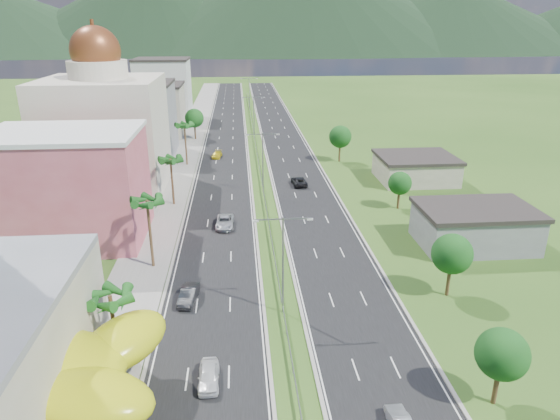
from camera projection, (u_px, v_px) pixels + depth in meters
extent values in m
plane|color=#2D5119|center=(293.00, 373.00, 44.34)|extent=(500.00, 500.00, 0.00)
cube|color=black|center=(226.00, 143.00, 127.55)|extent=(11.00, 260.00, 0.04)
cube|color=black|center=(284.00, 142.00, 128.73)|extent=(11.00, 260.00, 0.04)
cube|color=gray|center=(188.00, 144.00, 126.79)|extent=(7.00, 260.00, 0.12)
cube|color=gray|center=(258.00, 158.00, 111.17)|extent=(0.08, 216.00, 0.28)
cube|color=gray|center=(247.00, 95.00, 206.24)|extent=(0.10, 0.12, 0.70)
cylinder|color=gray|center=(283.00, 266.00, 51.70)|extent=(0.20, 0.20, 11.00)
cube|color=gray|center=(269.00, 220.00, 49.70)|extent=(2.88, 0.12, 0.12)
cube|color=gray|center=(297.00, 219.00, 49.92)|extent=(2.88, 0.12, 0.12)
cube|color=silver|center=(256.00, 221.00, 49.63)|extent=(0.60, 0.25, 0.18)
cube|color=silver|center=(310.00, 219.00, 50.06)|extent=(0.60, 0.25, 0.18)
cylinder|color=gray|center=(263.00, 163.00, 88.94)|extent=(0.20, 0.20, 11.00)
cube|color=gray|center=(254.00, 134.00, 86.94)|extent=(2.88, 0.12, 0.12)
cube|color=gray|center=(271.00, 134.00, 87.17)|extent=(2.88, 0.12, 0.12)
cube|color=silver|center=(247.00, 135.00, 86.88)|extent=(0.60, 0.25, 0.18)
cube|color=silver|center=(278.00, 134.00, 87.31)|extent=(0.60, 0.25, 0.18)
cylinder|color=gray|center=(254.00, 118.00, 130.85)|extent=(0.20, 0.20, 11.00)
cube|color=gray|center=(248.00, 97.00, 128.85)|extent=(2.88, 0.12, 0.12)
cube|color=gray|center=(259.00, 97.00, 129.07)|extent=(2.88, 0.12, 0.12)
cube|color=silver|center=(243.00, 98.00, 128.78)|extent=(0.60, 0.25, 0.18)
cube|color=silver|center=(264.00, 97.00, 129.21)|extent=(0.60, 0.25, 0.18)
cylinder|color=gray|center=(249.00, 94.00, 172.75)|extent=(0.20, 0.20, 11.00)
cube|color=gray|center=(245.00, 78.00, 170.75)|extent=(2.88, 0.12, 0.12)
cube|color=gray|center=(253.00, 78.00, 170.98)|extent=(2.88, 0.12, 0.12)
cube|color=silver|center=(241.00, 79.00, 170.68)|extent=(0.60, 0.25, 0.18)
cube|color=silver|center=(257.00, 79.00, 171.11)|extent=(0.60, 0.25, 0.18)
cylinder|color=gray|center=(113.00, 380.00, 40.59)|extent=(0.50, 0.50, 4.00)
cube|color=#BC4D5A|center=(68.00, 189.00, 69.27)|extent=(20.00, 15.00, 15.00)
cube|color=beige|center=(106.00, 135.00, 89.79)|extent=(20.00, 20.00, 20.00)
cylinder|color=beige|center=(98.00, 69.00, 85.70)|extent=(10.00, 10.00, 3.00)
sphere|color=brown|center=(95.00, 51.00, 84.63)|extent=(8.40, 8.40, 8.40)
cube|color=slate|center=(138.00, 120.00, 113.86)|extent=(16.00, 15.00, 16.00)
cube|color=#9D9681|center=(153.00, 111.00, 134.88)|extent=(16.00, 15.00, 13.00)
cube|color=silver|center=(164.00, 90.00, 155.41)|extent=(16.00, 15.00, 18.00)
cube|color=slate|center=(475.00, 228.00, 68.94)|extent=(15.00, 10.00, 5.00)
cube|color=#9D9681|center=(415.00, 169.00, 97.14)|extent=(14.00, 12.00, 4.40)
cylinder|color=#47301C|center=(115.00, 333.00, 43.65)|extent=(0.36, 0.36, 7.50)
cylinder|color=#47301C|center=(150.00, 234.00, 62.01)|extent=(0.36, 0.36, 9.00)
cylinder|color=#47301C|center=(172.00, 182.00, 83.60)|extent=(0.36, 0.36, 8.00)
cylinder|color=#47301C|center=(186.00, 145.00, 106.74)|extent=(0.36, 0.36, 8.80)
cylinder|color=#47301C|center=(195.00, 130.00, 130.71)|extent=(0.40, 0.40, 4.90)
sphere|color=#1A541A|center=(194.00, 118.00, 129.59)|extent=(4.90, 4.90, 4.90)
cylinder|color=#47301C|center=(497.00, 382.00, 40.20)|extent=(0.40, 0.40, 4.20)
sphere|color=#1A541A|center=(502.00, 354.00, 39.24)|extent=(4.20, 4.20, 4.20)
cylinder|color=#47301C|center=(449.00, 277.00, 56.20)|extent=(0.40, 0.40, 4.55)
sphere|color=#1A541A|center=(452.00, 254.00, 55.16)|extent=(4.55, 4.55, 4.55)
cylinder|color=#47301C|center=(399.00, 197.00, 82.64)|extent=(0.40, 0.40, 3.85)
sphere|color=#1A541A|center=(400.00, 183.00, 81.76)|extent=(3.85, 3.85, 3.85)
cylinder|color=#47301C|center=(340.00, 151.00, 110.07)|extent=(0.40, 0.40, 4.90)
sphere|color=#1A541A|center=(340.00, 137.00, 108.95)|extent=(4.90, 4.90, 4.90)
imported|color=white|center=(209.00, 376.00, 42.88)|extent=(1.81, 4.42, 1.50)
imported|color=black|center=(189.00, 295.00, 55.41)|extent=(2.30, 4.92, 1.56)
imported|color=#9FA2A7|center=(225.00, 222.00, 75.48)|extent=(2.81, 5.74, 1.57)
imported|color=gold|center=(217.00, 155.00, 113.76)|extent=(2.44, 4.75, 1.32)
imported|color=black|center=(299.00, 181.00, 94.70)|extent=(2.83, 5.54, 1.50)
imported|color=black|center=(150.00, 406.00, 39.75)|extent=(0.64, 1.76, 1.10)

